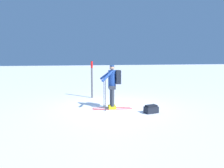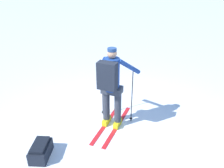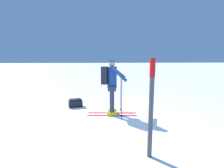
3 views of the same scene
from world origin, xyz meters
The scene contains 3 objects.
ground_plane centered at (0.00, 0.00, 0.00)m, with size 80.00×80.00×0.00m, color white.
skier centered at (-0.09, -0.24, 1.04)m, with size 1.63×0.98×1.78m.
dropped_backpack centered at (1.20, -1.20, 0.14)m, with size 0.56×0.42×0.30m.
Camera 2 is at (3.73, 0.95, 2.98)m, focal length 35.00 mm.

